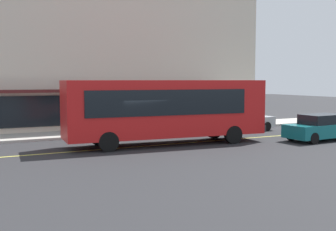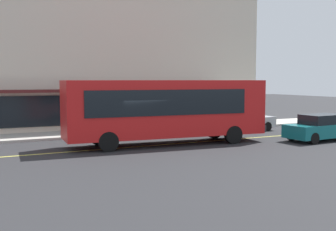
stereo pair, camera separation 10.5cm
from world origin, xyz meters
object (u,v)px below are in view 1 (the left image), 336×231
object	(u,v)px
bus	(167,108)
car_silver	(242,120)
car_teal	(320,128)
pedestrian_at_corner	(98,114)
traffic_light	(131,95)

from	to	relation	value
bus	car_silver	bearing A→B (deg)	22.53
bus	car_teal	distance (m)	9.11
pedestrian_at_corner	car_teal	bearing A→B (deg)	-42.78
traffic_light	car_teal	distance (m)	11.71
pedestrian_at_corner	traffic_light	bearing A→B (deg)	-54.27
car_silver	traffic_light	bearing A→B (deg)	166.36
car_silver	pedestrian_at_corner	size ratio (longest dim) A/B	2.51
bus	pedestrian_at_corner	world-z (taller)	bus
bus	traffic_light	bearing A→B (deg)	92.52
traffic_light	pedestrian_at_corner	bearing A→B (deg)	125.73
bus	car_silver	size ratio (longest dim) A/B	2.62
traffic_light	car_silver	world-z (taller)	traffic_light
car_teal	pedestrian_at_corner	xyz separation A→B (m)	(-10.38, 9.61, 0.44)
bus	pedestrian_at_corner	distance (m)	7.24
bus	traffic_light	size ratio (longest dim) A/B	3.53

